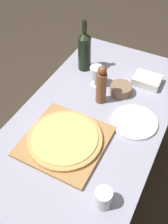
{
  "coord_description": "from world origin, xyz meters",
  "views": [
    {
      "loc": [
        0.39,
        -0.87,
        1.79
      ],
      "look_at": [
        -0.03,
        -0.06,
        0.84
      ],
      "focal_mm": 42.0,
      "sensor_mm": 36.0,
      "label": 1
    }
  ],
  "objects": [
    {
      "name": "ground_plane",
      "position": [
        0.0,
        0.0,
        0.0
      ],
      "size": [
        12.0,
        12.0,
        0.0
      ],
      "primitive_type": "plane",
      "color": "#382D23"
    },
    {
      "name": "dinner_plate",
      "position": [
        0.21,
        0.04,
        0.78
      ],
      "size": [
        0.24,
        0.24,
        0.01
      ],
      "color": "silver",
      "rests_on": "dining_table"
    },
    {
      "name": "food_container",
      "position": [
        0.17,
        0.37,
        0.8
      ],
      "size": [
        0.16,
        0.12,
        0.05
      ],
      "color": "beige",
      "rests_on": "dining_table"
    },
    {
      "name": "cutting_board",
      "position": [
        -0.04,
        -0.23,
        0.79
      ],
      "size": [
        0.38,
        0.38,
        0.02
      ],
      "color": "#A87A47",
      "rests_on": "dining_table"
    },
    {
      "name": "drinking_tumbler",
      "position": [
        0.25,
        -0.43,
        0.82
      ],
      "size": [
        0.07,
        0.07,
        0.09
      ],
      "color": "silver",
      "rests_on": "dining_table"
    },
    {
      "name": "dining_table",
      "position": [
        0.0,
        0.0,
        0.66
      ],
      "size": [
        0.74,
        1.36,
        0.78
      ],
      "color": "#9393A8",
      "rests_on": "ground_plane"
    },
    {
      "name": "small_bowl",
      "position": [
        0.07,
        0.22,
        0.81
      ],
      "size": [
        0.12,
        0.12,
        0.06
      ],
      "color": "#84664C",
      "rests_on": "dining_table"
    },
    {
      "name": "pizza",
      "position": [
        -0.04,
        -0.23,
        0.81
      ],
      "size": [
        0.36,
        0.36,
        0.02
      ],
      "color": "tan",
      "rests_on": "cutting_board"
    },
    {
      "name": "pepper_mill",
      "position": [
        -0.01,
        0.11,
        0.89
      ],
      "size": [
        0.06,
        0.06,
        0.23
      ],
      "color": "brown",
      "rests_on": "dining_table"
    },
    {
      "name": "wine_glass",
      "position": [
        -0.09,
        0.22,
        0.86
      ],
      "size": [
        0.08,
        0.08,
        0.13
      ],
      "color": "silver",
      "rests_on": "dining_table"
    },
    {
      "name": "wine_bottle",
      "position": [
        -0.23,
        0.33,
        0.91
      ],
      "size": [
        0.08,
        0.08,
        0.32
      ],
      "color": "black",
      "rests_on": "dining_table"
    }
  ]
}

